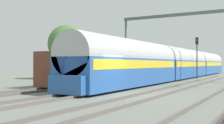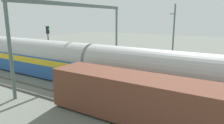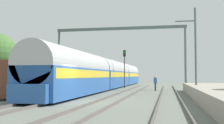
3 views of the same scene
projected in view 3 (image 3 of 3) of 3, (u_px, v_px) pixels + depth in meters
ground at (78, 102)px, 18.51m from camera, size 120.00×120.00×0.00m
track_west at (49, 100)px, 18.90m from camera, size 1.52×60.00×0.16m
track_east at (107, 101)px, 18.13m from camera, size 1.52×60.00×0.16m
track_far_east at (171, 102)px, 17.36m from camera, size 1.52×60.00×0.16m
passenger_train at (111, 74)px, 40.12m from camera, size 2.93×49.20×3.82m
freight_car at (37, 79)px, 25.88m from camera, size 2.80×13.00×2.70m
person_crossing at (155, 82)px, 32.12m from camera, size 0.38×0.46×1.73m
railway_signal_far at (124, 64)px, 39.70m from camera, size 0.36×0.30×5.38m
catenary_gantry at (119, 43)px, 35.08m from camera, size 16.45×0.28×7.86m
catenary_pole_east_mid at (195, 49)px, 25.61m from camera, size 1.90×0.20×8.00m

